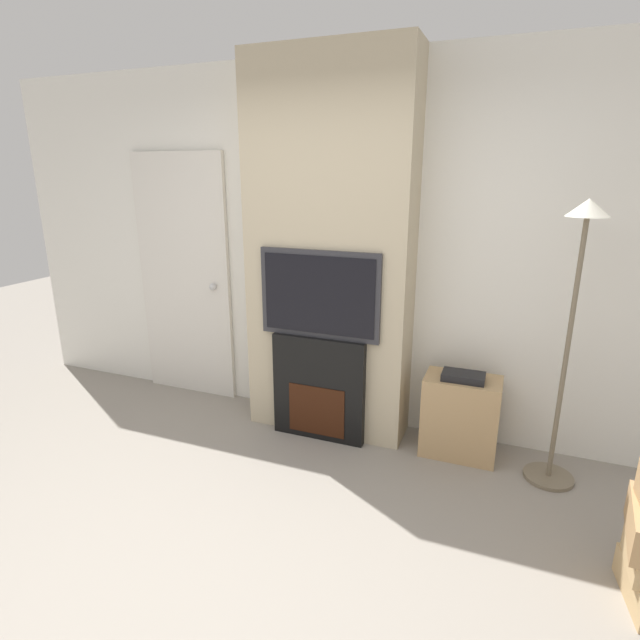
# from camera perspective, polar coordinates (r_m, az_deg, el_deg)

# --- Properties ---
(ground_plane) EXTENTS (14.00, 14.00, 0.00)m
(ground_plane) POSITION_cam_1_polar(r_m,az_deg,el_deg) (2.73, -14.36, -28.47)
(ground_plane) COLOR gray
(wall_back) EXTENTS (6.00, 0.06, 2.70)m
(wall_back) POSITION_cam_1_polar(r_m,az_deg,el_deg) (3.79, 2.24, 8.01)
(wall_back) COLOR silver
(wall_back) RESTS_ON ground_plane
(chimney_breast) EXTENTS (1.19, 0.37, 2.70)m
(chimney_breast) POSITION_cam_1_polar(r_m,az_deg,el_deg) (3.59, 1.09, 7.54)
(chimney_breast) COLOR #BCAD8E
(chimney_breast) RESTS_ON ground_plane
(fireplace) EXTENTS (0.70, 0.15, 0.78)m
(fireplace) POSITION_cam_1_polar(r_m,az_deg,el_deg) (3.70, -0.01, -7.73)
(fireplace) COLOR black
(fireplace) RESTS_ON ground_plane
(television) EXTENTS (0.88, 0.07, 0.62)m
(television) POSITION_cam_1_polar(r_m,az_deg,el_deg) (3.47, -0.02, 2.94)
(television) COLOR #2D2D33
(television) RESTS_ON fireplace
(floor_lamp) EXTENTS (0.31, 0.31, 1.77)m
(floor_lamp) POSITION_cam_1_polar(r_m,az_deg,el_deg) (3.27, 26.98, 1.23)
(floor_lamp) COLOR #726651
(floor_lamp) RESTS_ON ground_plane
(media_stand) EXTENTS (0.51, 0.31, 0.62)m
(media_stand) POSITION_cam_1_polar(r_m,az_deg,el_deg) (3.65, 15.74, -10.45)
(media_stand) COLOR tan
(media_stand) RESTS_ON ground_plane
(entry_door) EXTENTS (0.88, 0.09, 2.07)m
(entry_door) POSITION_cam_1_polar(r_m,az_deg,el_deg) (4.45, -15.21, 4.62)
(entry_door) COLOR silver
(entry_door) RESTS_ON ground_plane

